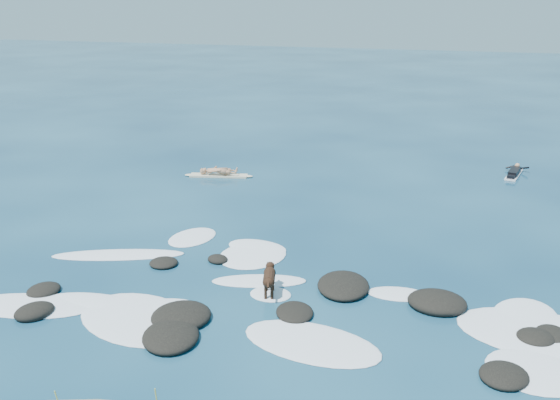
% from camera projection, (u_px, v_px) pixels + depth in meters
% --- Properties ---
extents(ground, '(160.00, 160.00, 0.00)m').
position_uv_depth(ground, '(303.00, 282.00, 17.01)').
color(ground, '#0A2642').
rests_on(ground, ground).
extents(reef_rocks, '(13.38, 5.76, 0.45)m').
position_uv_depth(reef_rocks, '(281.00, 310.00, 15.28)').
color(reef_rocks, black).
rests_on(reef_rocks, ground).
extents(breaking_foam, '(15.77, 7.91, 0.12)m').
position_uv_depth(breaking_foam, '(276.00, 302.00, 15.87)').
color(breaking_foam, white).
rests_on(breaking_foam, ground).
extents(standing_surfer_rig, '(2.95, 1.10, 1.70)m').
position_uv_depth(standing_surfer_rig, '(218.00, 162.00, 26.72)').
color(standing_surfer_rig, beige).
rests_on(standing_surfer_rig, ground).
extents(paddling_surfer_rig, '(1.05, 2.25, 0.39)m').
position_uv_depth(paddling_surfer_rig, '(514.00, 173.00, 27.06)').
color(paddling_surfer_rig, white).
rests_on(paddling_surfer_rig, ground).
extents(dog, '(0.54, 1.23, 0.80)m').
position_uv_depth(dog, '(269.00, 277.00, 16.07)').
color(dog, black).
rests_on(dog, ground).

